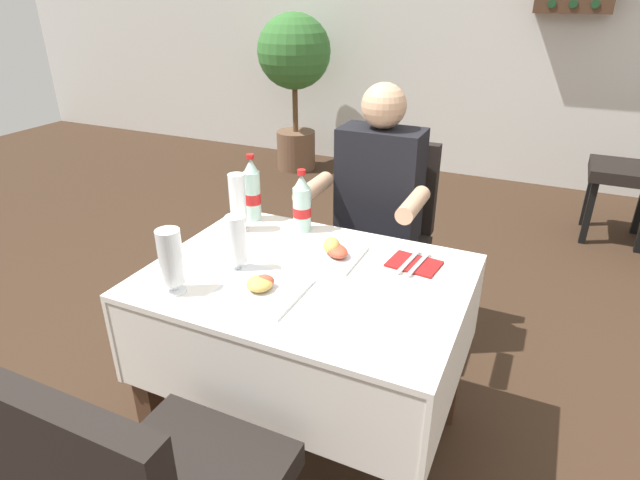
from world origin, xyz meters
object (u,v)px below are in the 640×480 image
seated_diner_far (374,212)px  cola_bottle_primary (302,205)px  beer_glass_middle (171,259)px  potted_plant_corner (294,67)px  beer_glass_right (238,203)px  main_dining_table (308,319)px  beer_glass_left (237,242)px  napkin_cutlery_set (414,264)px  cola_bottle_secondary (252,191)px  plate_far_diner (331,251)px  plate_near_camera (262,287)px  chair_far_diner_seat (381,234)px

seated_diner_far → cola_bottle_primary: 0.43m
beer_glass_middle → potted_plant_corner: potted_plant_corner is taller
beer_glass_middle → seated_diner_far: bearing=71.1°
beer_glass_right → potted_plant_corner: potted_plant_corner is taller
main_dining_table → seated_diner_far: 0.69m
beer_glass_left → beer_glass_right: 0.33m
beer_glass_middle → napkin_cutlery_set: bearing=37.4°
beer_glass_middle → cola_bottle_secondary: 0.60m
seated_diner_far → potted_plant_corner: size_ratio=0.88×
plate_far_diner → cola_bottle_secondary: cola_bottle_secondary is taller
plate_near_camera → plate_far_diner: (0.10, 0.31, 0.01)m
beer_glass_right → cola_bottle_secondary: bearing=92.8°
plate_far_diner → cola_bottle_secondary: size_ratio=0.83×
plate_near_camera → cola_bottle_primary: cola_bottle_primary is taller
napkin_cutlery_set → seated_diner_far: bearing=123.4°
beer_glass_left → beer_glass_middle: 0.23m
cola_bottle_primary → beer_glass_right: bearing=-155.0°
beer_glass_right → cola_bottle_secondary: size_ratio=0.83×
beer_glass_left → cola_bottle_primary: cola_bottle_primary is taller
cola_bottle_primary → cola_bottle_secondary: (-0.23, 0.01, 0.01)m
seated_diner_far → plate_far_diner: bearing=-87.6°
plate_near_camera → napkin_cutlery_set: (0.39, 0.37, -0.01)m
cola_bottle_secondary → napkin_cutlery_set: cola_bottle_secondary is taller
chair_far_diner_seat → cola_bottle_primary: bearing=-109.8°
chair_far_diner_seat → seated_diner_far: 0.19m
seated_diner_far → potted_plant_corner: potted_plant_corner is taller
main_dining_table → plate_far_diner: (0.02, 0.14, 0.20)m
main_dining_table → beer_glass_right: size_ratio=4.57×
beer_glass_middle → beer_glass_left: bearing=62.4°
main_dining_table → cola_bottle_secondary: cola_bottle_secondary is taller
cola_bottle_secondary → beer_glass_right: bearing=-87.2°
main_dining_table → plate_far_diner: size_ratio=4.57×
plate_far_diner → beer_glass_right: beer_glass_right is taller
main_dining_table → chair_far_diner_seat: bearing=90.0°
beer_glass_right → cola_bottle_secondary: 0.12m
plate_far_diner → beer_glass_right: 0.43m
plate_far_diner → napkin_cutlery_set: 0.29m
main_dining_table → plate_near_camera: plate_near_camera is taller
beer_glass_middle → cola_bottle_secondary: bearing=97.2°
cola_bottle_primary → potted_plant_corner: (-1.44, 2.74, 0.11)m
main_dining_table → beer_glass_right: 0.53m
chair_far_diner_seat → plate_far_diner: bearing=-88.1°
main_dining_table → cola_bottle_primary: (-0.17, 0.31, 0.29)m
plate_far_diner → beer_glass_middle: size_ratio=1.08×
beer_glass_left → beer_glass_middle: beer_glass_middle is taller
potted_plant_corner → plate_near_camera: bearing=-64.4°
seated_diner_far → plate_near_camera: seated_diner_far is taller
beer_glass_middle → potted_plant_corner: bearing=111.2°
potted_plant_corner → beer_glass_left: bearing=-65.9°
main_dining_table → cola_bottle_secondary: bearing=141.7°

